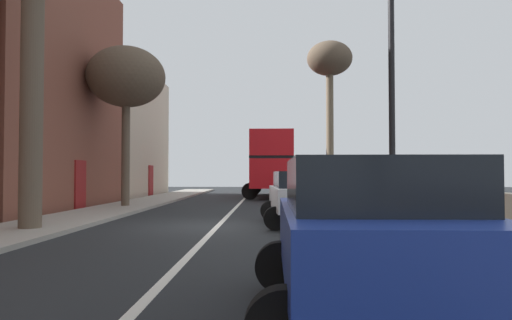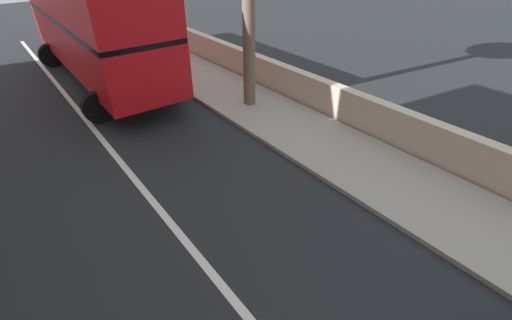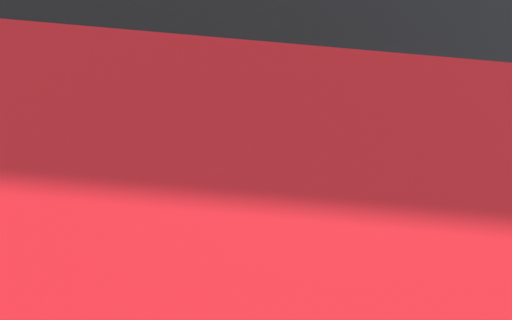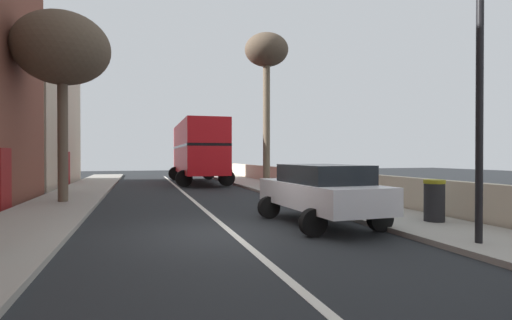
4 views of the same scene
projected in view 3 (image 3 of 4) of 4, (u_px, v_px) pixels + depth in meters
name	position (u px, v px, depth m)	size (l,w,h in m)	color
double_decker_bus	(73.00, 265.00, 4.80)	(3.63, 10.24, 4.06)	red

